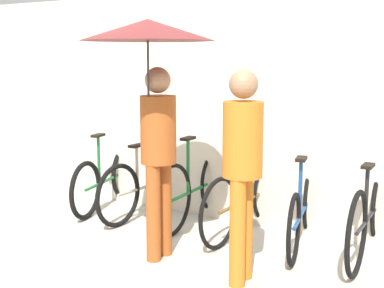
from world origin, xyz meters
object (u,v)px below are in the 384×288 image
at_px(parked_bicycle_3, 246,198).
at_px(pedestrian_leading, 151,68).
at_px(parked_bicycle_1, 147,185).
at_px(parked_bicycle_4, 302,210).
at_px(parked_bicycle_2, 196,188).
at_px(parked_bicycle_0, 107,179).
at_px(parked_bicycle_5, 369,215).
at_px(pedestrian_center, 242,160).

distance_m(parked_bicycle_3, pedestrian_leading, 1.81).
bearing_deg(parked_bicycle_1, pedestrian_leading, -139.25).
bearing_deg(parked_bicycle_4, parked_bicycle_2, 74.50).
height_order(parked_bicycle_0, parked_bicycle_5, parked_bicycle_5).
bearing_deg(pedestrian_center, parked_bicycle_5, -129.91).
bearing_deg(pedestrian_leading, parked_bicycle_1, -52.06).
height_order(parked_bicycle_1, pedestrian_leading, pedestrian_leading).
relative_size(parked_bicycle_4, pedestrian_center, 0.96).
distance_m(parked_bicycle_0, parked_bicycle_3, 1.87).
height_order(parked_bicycle_5, pedestrian_center, pedestrian_center).
height_order(parked_bicycle_5, pedestrian_leading, pedestrian_leading).
bearing_deg(parked_bicycle_5, parked_bicycle_0, 87.50).
height_order(parked_bicycle_0, parked_bicycle_2, parked_bicycle_0).
xyz_separation_m(parked_bicycle_1, parked_bicycle_5, (2.50, 0.03, 0.02)).
distance_m(parked_bicycle_1, pedestrian_center, 2.17).
bearing_deg(parked_bicycle_5, parked_bicycle_2, 86.49).
bearing_deg(parked_bicycle_1, pedestrian_center, -119.67).
relative_size(parked_bicycle_2, parked_bicycle_5, 0.98).
bearing_deg(parked_bicycle_1, parked_bicycle_2, -82.38).
xyz_separation_m(parked_bicycle_4, pedestrian_center, (-0.12, -1.09, 0.67)).
xyz_separation_m(parked_bicycle_1, parked_bicycle_2, (0.62, 0.06, 0.03)).
relative_size(parked_bicycle_3, pedestrian_leading, 0.83).
relative_size(parked_bicycle_2, pedestrian_center, 1.02).
height_order(parked_bicycle_2, parked_bicycle_3, parked_bicycle_2).
bearing_deg(parked_bicycle_1, parked_bicycle_5, -86.68).
bearing_deg(parked_bicycle_3, parked_bicycle_2, 88.91).
distance_m(parked_bicycle_4, pedestrian_leading, 2.03).
xyz_separation_m(parked_bicycle_1, parked_bicycle_3, (1.25, 0.02, 0.01)).
bearing_deg(parked_bicycle_0, parked_bicycle_3, -102.85).
bearing_deg(parked_bicycle_2, pedestrian_center, -138.88).
bearing_deg(parked_bicycle_2, parked_bicycle_5, -93.72).
relative_size(parked_bicycle_3, pedestrian_center, 1.02).
bearing_deg(pedestrian_center, parked_bicycle_3, -72.50).
xyz_separation_m(parked_bicycle_3, parked_bicycle_5, (1.25, 0.01, 0.02)).
height_order(parked_bicycle_0, pedestrian_leading, pedestrian_leading).
xyz_separation_m(parked_bicycle_0, parked_bicycle_4, (2.50, -0.03, -0.00)).
height_order(parked_bicycle_1, pedestrian_center, pedestrian_center).
xyz_separation_m(parked_bicycle_3, parked_bicycle_4, (0.62, -0.03, -0.02)).
xyz_separation_m(parked_bicycle_1, parked_bicycle_4, (1.87, -0.01, -0.02)).
relative_size(parked_bicycle_1, parked_bicycle_2, 0.95).
height_order(parked_bicycle_2, pedestrian_leading, pedestrian_leading).
relative_size(parked_bicycle_3, parked_bicycle_5, 0.98).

